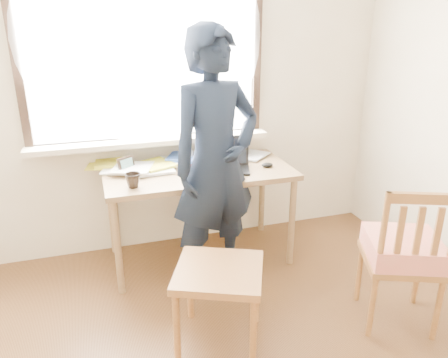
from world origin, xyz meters
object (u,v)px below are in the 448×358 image
object	(u,v)px
mug_dark	(133,180)
desk	(199,179)
person	(215,163)
side_chair	(403,251)
mug_white	(186,156)
work_chair	(219,280)
laptop	(226,161)

from	to	relation	value
mug_dark	desk	bearing A→B (deg)	22.66
desk	person	bearing A→B (deg)	-83.65
side_chair	person	xyz separation A→B (m)	(-0.95, 0.79, 0.40)
mug_white	mug_dark	size ratio (longest dim) A/B	1.14
work_chair	person	bearing A→B (deg)	74.93
work_chair	side_chair	distance (m)	1.14
work_chair	side_chair	xyz separation A→B (m)	(1.13, -0.15, 0.08)
desk	mug_dark	distance (m)	0.57
desk	side_chair	world-z (taller)	side_chair
laptop	side_chair	xyz separation A→B (m)	(0.78, -1.09, -0.31)
desk	mug_white	distance (m)	0.26
laptop	side_chair	distance (m)	1.38
mug_white	desk	bearing A→B (deg)	-79.77
mug_white	work_chair	bearing A→B (deg)	-94.52
mug_white	mug_dark	xyz separation A→B (m)	(-0.47, -0.44, 0.00)
laptop	desk	bearing A→B (deg)	171.15
side_chair	person	bearing A→B (deg)	140.28
laptop	person	size ratio (longest dim) A/B	0.22
mug_dark	mug_white	bearing A→B (deg)	43.11
desk	mug_dark	bearing A→B (deg)	-157.34
desk	side_chair	size ratio (longest dim) A/B	1.47
laptop	side_chair	bearing A→B (deg)	-54.45
mug_white	side_chair	distance (m)	1.73
person	work_chair	bearing A→B (deg)	-120.93
mug_white	side_chair	xyz separation A→B (m)	(1.03, -1.35, -0.30)
desk	mug_white	bearing A→B (deg)	100.23
desk	mug_white	xyz separation A→B (m)	(-0.04, 0.23, 0.13)
mug_dark	person	world-z (taller)	person
side_chair	person	world-z (taller)	person
laptop	mug_white	xyz separation A→B (m)	(-0.25, 0.26, -0.01)
mug_dark	work_chair	distance (m)	0.93
desk	mug_dark	size ratio (longest dim) A/B	13.17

